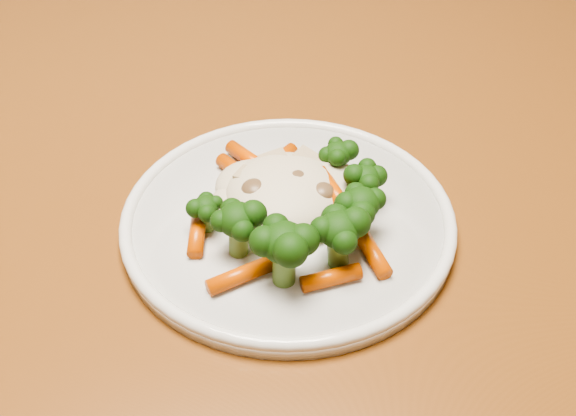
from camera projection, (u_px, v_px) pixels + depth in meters
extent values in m
cube|color=brown|center=(168.00, 194.00, 0.63)|extent=(1.43, 1.13, 0.04)
cylinder|color=silver|center=(288.00, 222.00, 0.56)|extent=(0.26, 0.26, 0.01)
ellipsoid|color=beige|center=(285.00, 183.00, 0.55)|extent=(0.11, 0.10, 0.04)
ellipsoid|color=black|center=(238.00, 232.00, 0.51)|extent=(0.05, 0.05, 0.04)
ellipsoid|color=black|center=(284.00, 257.00, 0.49)|extent=(0.05, 0.05, 0.05)
ellipsoid|color=black|center=(338.00, 243.00, 0.50)|extent=(0.05, 0.05, 0.04)
ellipsoid|color=black|center=(360.00, 215.00, 0.53)|extent=(0.04, 0.04, 0.04)
ellipsoid|color=black|center=(365.00, 188.00, 0.56)|extent=(0.04, 0.04, 0.03)
ellipsoid|color=black|center=(337.00, 163.00, 0.58)|extent=(0.04, 0.04, 0.03)
ellipsoid|color=black|center=(207.00, 215.00, 0.54)|extent=(0.03, 0.03, 0.03)
cylinder|color=#DF5405|center=(249.00, 159.00, 0.60)|extent=(0.04, 0.05, 0.01)
cylinder|color=#DF5405|center=(278.00, 160.00, 0.60)|extent=(0.04, 0.04, 0.01)
cylinder|color=#DF5405|center=(331.00, 187.00, 0.57)|extent=(0.05, 0.03, 0.01)
cylinder|color=#DF5405|center=(197.00, 231.00, 0.54)|extent=(0.02, 0.05, 0.01)
cylinder|color=#DF5405|center=(240.00, 275.00, 0.50)|extent=(0.05, 0.03, 0.01)
cylinder|color=#DF5405|center=(331.00, 278.00, 0.50)|extent=(0.04, 0.02, 0.01)
cylinder|color=#DF5405|center=(372.00, 252.00, 0.52)|extent=(0.02, 0.05, 0.01)
cylinder|color=#DF5405|center=(333.00, 192.00, 0.55)|extent=(0.02, 0.05, 0.01)
cylinder|color=#DF5405|center=(262.00, 178.00, 0.56)|extent=(0.02, 0.04, 0.01)
cylinder|color=#DF5405|center=(241.00, 174.00, 0.59)|extent=(0.04, 0.05, 0.01)
ellipsoid|color=brown|center=(296.00, 183.00, 0.56)|extent=(0.03, 0.03, 0.02)
ellipsoid|color=brown|center=(322.00, 193.00, 0.55)|extent=(0.02, 0.02, 0.01)
ellipsoid|color=brown|center=(256.00, 191.00, 0.55)|extent=(0.02, 0.02, 0.02)
cube|color=tan|center=(274.00, 162.00, 0.58)|extent=(0.02, 0.02, 0.01)
cube|color=tan|center=(308.00, 161.00, 0.58)|extent=(0.03, 0.03, 0.01)
cube|color=tan|center=(245.00, 176.00, 0.57)|extent=(0.02, 0.02, 0.01)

